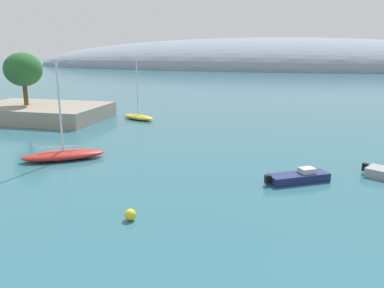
{
  "coord_description": "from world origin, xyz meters",
  "views": [
    {
      "loc": [
        6.37,
        -9.15,
        10.25
      ],
      "look_at": [
        -1.3,
        21.78,
        2.35
      ],
      "focal_mm": 36.72,
      "sensor_mm": 36.0,
      "label": 1
    }
  ],
  "objects_px": {
    "tree_clump_shore": "(23,70)",
    "motorboat_navy_outer": "(298,177)",
    "mooring_buoy_yellow": "(130,215)",
    "sailboat_yellow_mid_mooring": "(138,116)",
    "sailboat_red_near_shore": "(63,154)"
  },
  "relations": [
    {
      "from": "sailboat_red_near_shore",
      "to": "tree_clump_shore",
      "type": "bearing_deg",
      "value": 100.31
    },
    {
      "from": "motorboat_navy_outer",
      "to": "mooring_buoy_yellow",
      "type": "relative_size",
      "value": 7.02
    },
    {
      "from": "motorboat_navy_outer",
      "to": "sailboat_red_near_shore",
      "type": "bearing_deg",
      "value": 145.6
    },
    {
      "from": "tree_clump_shore",
      "to": "mooring_buoy_yellow",
      "type": "bearing_deg",
      "value": -45.61
    },
    {
      "from": "mooring_buoy_yellow",
      "to": "sailboat_red_near_shore",
      "type": "bearing_deg",
      "value": 135.95
    },
    {
      "from": "sailboat_yellow_mid_mooring",
      "to": "mooring_buoy_yellow",
      "type": "bearing_deg",
      "value": 136.26
    },
    {
      "from": "sailboat_red_near_shore",
      "to": "sailboat_yellow_mid_mooring",
      "type": "bearing_deg",
      "value": 59.51
    },
    {
      "from": "tree_clump_shore",
      "to": "motorboat_navy_outer",
      "type": "distance_m",
      "value": 42.75
    },
    {
      "from": "sailboat_red_near_shore",
      "to": "sailboat_yellow_mid_mooring",
      "type": "distance_m",
      "value": 21.31
    },
    {
      "from": "motorboat_navy_outer",
      "to": "sailboat_yellow_mid_mooring",
      "type": "bearing_deg",
      "value": 103.26
    },
    {
      "from": "sailboat_yellow_mid_mooring",
      "to": "mooring_buoy_yellow",
      "type": "distance_m",
      "value": 34.29
    },
    {
      "from": "tree_clump_shore",
      "to": "mooring_buoy_yellow",
      "type": "distance_m",
      "value": 40.33
    },
    {
      "from": "sailboat_yellow_mid_mooring",
      "to": "mooring_buoy_yellow",
      "type": "xyz_separation_m",
      "value": [
        12.12,
        -32.08,
        -0.1
      ]
    },
    {
      "from": "tree_clump_shore",
      "to": "motorboat_navy_outer",
      "type": "relative_size",
      "value": 1.48
    },
    {
      "from": "tree_clump_shore",
      "to": "mooring_buoy_yellow",
      "type": "height_order",
      "value": "tree_clump_shore"
    }
  ]
}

